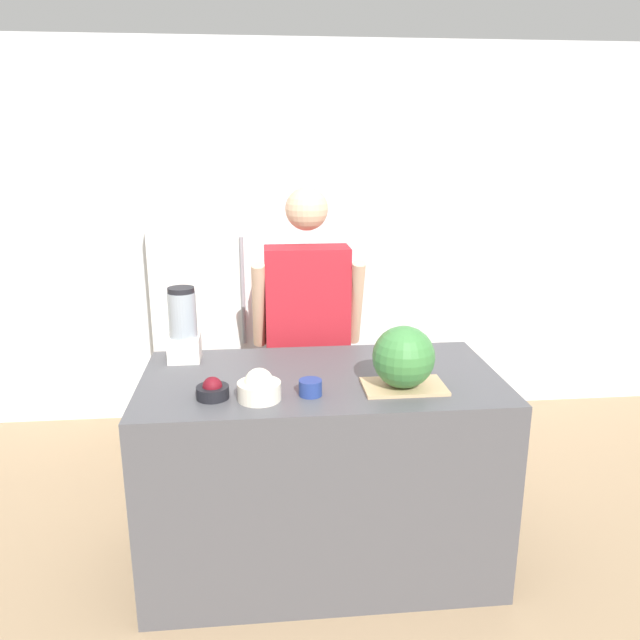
% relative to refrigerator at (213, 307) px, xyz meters
% --- Properties ---
extents(ground_plane, '(14.00, 14.00, 0.00)m').
position_rel_refrigerator_xyz_m(ground_plane, '(0.56, -1.78, -0.92)').
color(ground_plane, tan).
extents(wall_back, '(8.00, 0.06, 2.60)m').
position_rel_refrigerator_xyz_m(wall_back, '(0.56, 0.39, 0.38)').
color(wall_back, silver).
rests_on(wall_back, ground_plane).
extents(counter_island, '(1.60, 0.84, 0.94)m').
position_rel_refrigerator_xyz_m(counter_island, '(0.56, -1.36, -0.45)').
color(counter_island, '#4C4C51').
rests_on(counter_island, ground_plane).
extents(refrigerator, '(0.68, 0.71, 1.84)m').
position_rel_refrigerator_xyz_m(refrigerator, '(0.00, 0.00, 0.00)').
color(refrigerator, white).
rests_on(refrigerator, ground_plane).
extents(person, '(0.59, 0.27, 1.73)m').
position_rel_refrigerator_xyz_m(person, '(0.56, -0.71, -0.03)').
color(person, '#333338').
rests_on(person, ground_plane).
extents(cutting_board, '(0.35, 0.22, 0.01)m').
position_rel_refrigerator_xyz_m(cutting_board, '(0.90, -1.53, 0.03)').
color(cutting_board, tan).
rests_on(cutting_board, counter_island).
extents(watermelon, '(0.26, 0.26, 0.26)m').
position_rel_refrigerator_xyz_m(watermelon, '(0.89, -1.55, 0.16)').
color(watermelon, '#3D7F3D').
rests_on(watermelon, cutting_board).
extents(bowl_cherries, '(0.13, 0.13, 0.09)m').
position_rel_refrigerator_xyz_m(bowl_cherries, '(0.10, -1.56, 0.05)').
color(bowl_cherries, black).
rests_on(bowl_cherries, counter_island).
extents(bowl_cream, '(0.18, 0.18, 0.13)m').
position_rel_refrigerator_xyz_m(bowl_cream, '(0.29, -1.59, 0.07)').
color(bowl_cream, beige).
rests_on(bowl_cream, counter_island).
extents(bowl_small_blue, '(0.10, 0.10, 0.07)m').
position_rel_refrigerator_xyz_m(bowl_small_blue, '(0.50, -1.57, 0.05)').
color(bowl_small_blue, navy).
rests_on(bowl_small_blue, counter_island).
extents(blender, '(0.15, 0.15, 0.36)m').
position_rel_refrigerator_xyz_m(blender, '(-0.06, -1.08, 0.19)').
color(blender, silver).
rests_on(blender, counter_island).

